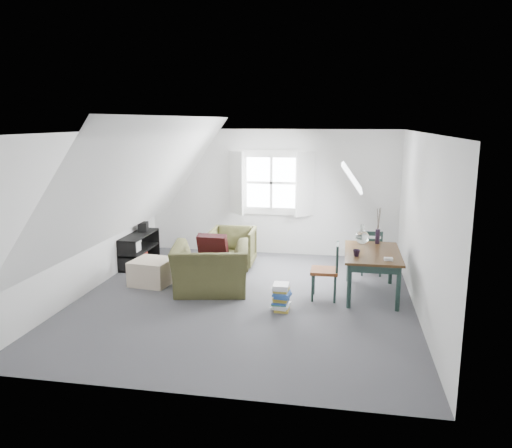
% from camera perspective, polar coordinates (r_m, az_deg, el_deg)
% --- Properties ---
extents(floor, '(5.50, 5.50, 0.00)m').
position_cam_1_polar(floor, '(7.68, -1.30, -8.55)').
color(floor, '#48484D').
rests_on(floor, ground).
extents(ceiling, '(5.50, 5.50, 0.00)m').
position_cam_1_polar(ceiling, '(7.20, -1.40, 10.44)').
color(ceiling, white).
rests_on(ceiling, wall_back).
extents(wall_back, '(5.00, 0.00, 5.00)m').
position_cam_1_polar(wall_back, '(10.01, 1.79, 3.63)').
color(wall_back, silver).
rests_on(wall_back, ground).
extents(wall_front, '(5.00, 0.00, 5.00)m').
position_cam_1_polar(wall_front, '(4.76, -7.99, -5.68)').
color(wall_front, silver).
rests_on(wall_front, ground).
extents(wall_left, '(0.00, 5.50, 5.50)m').
position_cam_1_polar(wall_left, '(8.21, -18.72, 1.20)').
color(wall_left, silver).
rests_on(wall_left, ground).
extents(wall_right, '(0.00, 5.50, 5.50)m').
position_cam_1_polar(wall_right, '(7.27, 18.33, -0.07)').
color(wall_right, silver).
rests_on(wall_right, ground).
extents(slope_left, '(3.19, 5.50, 4.48)m').
position_cam_1_polar(slope_left, '(7.72, -12.76, 4.84)').
color(slope_left, white).
rests_on(slope_left, wall_left).
extents(slope_right, '(3.19, 5.50, 4.48)m').
position_cam_1_polar(slope_right, '(7.11, 11.00, 4.35)').
color(slope_right, white).
rests_on(slope_right, wall_right).
extents(dormer_window, '(1.71, 0.35, 1.30)m').
position_cam_1_polar(dormer_window, '(9.91, 1.74, 4.71)').
color(dormer_window, white).
rests_on(dormer_window, wall_back).
extents(skylight, '(0.35, 0.75, 0.47)m').
position_cam_1_polar(skylight, '(8.41, 10.90, 5.26)').
color(skylight, white).
rests_on(skylight, slope_right).
extents(armchair_near, '(1.35, 1.23, 0.76)m').
position_cam_1_polar(armchair_near, '(8.02, -5.13, -7.71)').
color(armchair_near, '#444323').
rests_on(armchair_near, floor).
extents(armchair_far, '(0.82, 0.84, 0.73)m').
position_cam_1_polar(armchair_far, '(9.30, -2.65, -4.90)').
color(armchair_far, '#444323').
rests_on(armchair_far, floor).
extents(throw_pillow, '(0.48, 0.30, 0.49)m').
position_cam_1_polar(throw_pillow, '(7.96, -4.94, -2.78)').
color(throw_pillow, '#3A0F13').
rests_on(throw_pillow, armchair_near).
extents(ottoman, '(0.69, 0.69, 0.41)m').
position_cam_1_polar(ottoman, '(8.48, -11.76, -5.36)').
color(ottoman, '#BBA891').
rests_on(ottoman, floor).
extents(dining_table, '(0.83, 1.39, 0.69)m').
position_cam_1_polar(dining_table, '(7.87, 13.15, -3.76)').
color(dining_table, '#351F0D').
rests_on(dining_table, floor).
extents(demijohn, '(0.22, 0.22, 0.31)m').
position_cam_1_polar(demijohn, '(8.25, 12.03, -1.43)').
color(demijohn, silver).
rests_on(demijohn, dining_table).
extents(vase_twigs, '(0.08, 0.08, 0.59)m').
position_cam_1_polar(vase_twigs, '(8.36, 13.73, -1.31)').
color(vase_twigs, black).
rests_on(vase_twigs, dining_table).
extents(cup, '(0.11, 0.11, 0.10)m').
position_cam_1_polar(cup, '(7.55, 11.39, -3.63)').
color(cup, black).
rests_on(cup, dining_table).
extents(paper_box, '(0.12, 0.09, 0.04)m').
position_cam_1_polar(paper_box, '(7.42, 14.90, -3.89)').
color(paper_box, white).
rests_on(paper_box, dining_table).
extents(dining_chair_far, '(0.38, 0.38, 0.81)m').
position_cam_1_polar(dining_chair_far, '(8.97, 13.07, -3.04)').
color(dining_chair_far, brown).
rests_on(dining_chair_far, floor).
extents(dining_chair_near, '(0.41, 0.41, 0.87)m').
position_cam_1_polar(dining_chair_near, '(7.62, 8.10, -5.23)').
color(dining_chair_near, brown).
rests_on(dining_chair_near, floor).
extents(media_shelf, '(0.38, 1.15, 0.59)m').
position_cam_1_polar(media_shelf, '(9.61, -13.33, -3.04)').
color(media_shelf, black).
rests_on(media_shelf, floor).
extents(electronics_box, '(0.21, 0.26, 0.19)m').
position_cam_1_polar(electronics_box, '(9.77, -12.77, -0.34)').
color(electronics_box, black).
rests_on(electronics_box, media_shelf).
extents(magazine_stack, '(0.29, 0.34, 0.38)m').
position_cam_1_polar(magazine_stack, '(7.20, 2.91, -8.35)').
color(magazine_stack, '#B29933').
rests_on(magazine_stack, floor).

